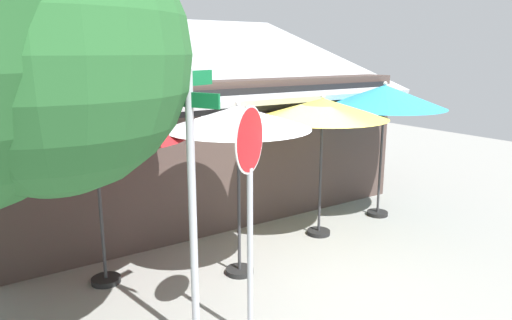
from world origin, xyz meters
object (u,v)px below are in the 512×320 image
patio_umbrella_teal_far_right (384,97)px  patio_umbrella_mustard_right (323,109)px  stop_sign (250,181)px  patio_umbrella_ivory_center (238,119)px  street_sign_post (192,188)px  patio_umbrella_crimson_left (94,123)px

patio_umbrella_teal_far_right → patio_umbrella_mustard_right: bearing=-176.4°
stop_sign → patio_umbrella_mustard_right: size_ratio=1.07×
patio_umbrella_mustard_right → patio_umbrella_ivory_center: bearing=-166.0°
patio_umbrella_mustard_right → street_sign_post: bearing=-152.8°
patio_umbrella_ivory_center → patio_umbrella_mustard_right: 2.20m
stop_sign → patio_umbrella_mustard_right: bearing=35.1°
patio_umbrella_mustard_right → patio_umbrella_teal_far_right: 1.78m
street_sign_post → patio_umbrella_crimson_left: bearing=101.3°
patio_umbrella_ivory_center → patio_umbrella_mustard_right: (2.13, 0.53, -0.05)m
patio_umbrella_ivory_center → patio_umbrella_teal_far_right: bearing=9.4°
street_sign_post → stop_sign: bearing=-21.2°
stop_sign → patio_umbrella_teal_far_right: size_ratio=1.00×
street_sign_post → patio_umbrella_crimson_left: 2.26m
patio_umbrella_crimson_left → patio_umbrella_ivory_center: 2.05m
patio_umbrella_crimson_left → patio_umbrella_ivory_center: patio_umbrella_crimson_left is taller
patio_umbrella_mustard_right → stop_sign: bearing=-144.9°
patio_umbrella_teal_far_right → patio_umbrella_crimson_left: bearing=177.7°
street_sign_post → patio_umbrella_mustard_right: 4.01m
street_sign_post → stop_sign: size_ratio=1.14×
patio_umbrella_mustard_right → patio_umbrella_teal_far_right: (1.77, 0.11, 0.12)m
street_sign_post → patio_umbrella_ivory_center: street_sign_post is taller
stop_sign → patio_umbrella_teal_far_right: 5.21m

